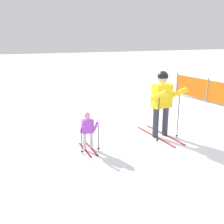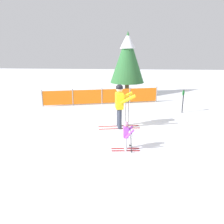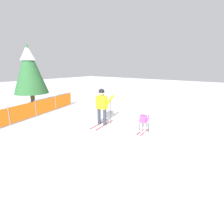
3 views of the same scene
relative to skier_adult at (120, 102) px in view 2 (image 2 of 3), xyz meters
The scene contains 6 objects.
ground_plane 1.12m from the skier_adult, 27.87° to the right, with size 60.00×60.00×0.00m, color white.
skier_adult is the anchor object (origin of this frame).
skier_child 2.25m from the skier_adult, 81.83° to the right, with size 0.95×0.50×0.99m.
safety_fence 4.31m from the skier_adult, 107.68° to the left, with size 6.78×1.87×1.00m.
conifer_far 7.21m from the skier_adult, 88.69° to the left, with size 2.40×2.40×4.46m.
trail_marker 4.07m from the skier_adult, 39.04° to the left, with size 0.17×0.24×1.23m.
Camera 2 is at (0.31, -8.74, 3.17)m, focal length 35.00 mm.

